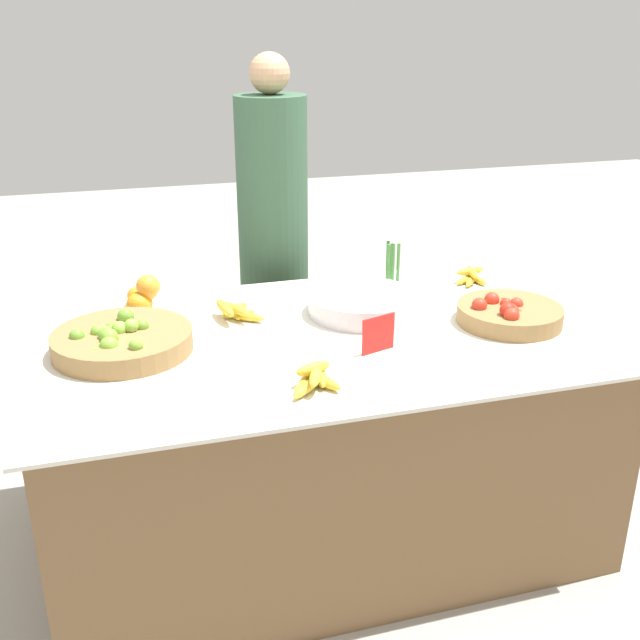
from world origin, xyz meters
name	(u,v)px	position (x,y,z in m)	size (l,w,h in m)	color
ground_plane	(320,523)	(0.00, 0.00, 0.00)	(12.00, 12.00, 0.00)	#A39E93
market_table	(320,433)	(0.00, 0.00, 0.37)	(1.81, 1.09, 0.73)	brown
lime_bowl	(121,341)	(-0.62, 0.04, 0.77)	(0.42, 0.42, 0.10)	olive
tomato_basket	(509,313)	(0.63, -0.08, 0.77)	(0.35, 0.35, 0.10)	olive
orange_pile	(142,298)	(-0.53, 0.35, 0.79)	(0.12, 0.19, 0.14)	orange
metal_bowl	(362,304)	(0.19, 0.14, 0.77)	(0.37, 0.37, 0.07)	silver
price_sign	(378,334)	(0.13, -0.18, 0.79)	(0.11, 0.04, 0.12)	red
veg_bundle	(391,266)	(0.38, 0.35, 0.82)	(0.05, 0.05, 0.18)	#428438
banana_bunch_middle_left	(471,276)	(0.70, 0.33, 0.76)	(0.14, 0.15, 0.06)	gold
banana_bunch_back_center	(236,311)	(-0.23, 0.22, 0.76)	(0.16, 0.18, 0.06)	gold
banana_bunch_front_left	(315,377)	(-0.11, -0.34, 0.76)	(0.16, 0.20, 0.06)	gold
vendor_person	(274,261)	(0.04, 0.83, 0.73)	(0.29, 0.29, 1.56)	#385B42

